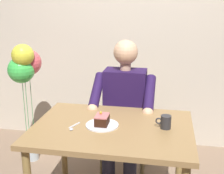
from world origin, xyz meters
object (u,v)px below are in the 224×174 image
(seated_person, at_px, (124,111))
(balloon_display, at_px, (25,71))
(dining_table, at_px, (112,138))
(coffee_cup, at_px, (166,122))
(chair, at_px, (126,120))
(cake_slice, at_px, (102,120))
(dessert_spoon, at_px, (73,127))

(seated_person, height_order, balloon_display, seated_person)
(dining_table, xyz_separation_m, coffee_cup, (-0.36, -0.03, 0.14))
(chair, distance_m, cake_slice, 0.77)
(seated_person, distance_m, dessert_spoon, 0.67)
(dining_table, relative_size, coffee_cup, 10.33)
(coffee_cup, height_order, dessert_spoon, coffee_cup)
(dining_table, xyz_separation_m, balloon_display, (0.97, -0.70, 0.28))
(seated_person, xyz_separation_m, cake_slice, (0.07, 0.54, 0.13))
(dining_table, height_order, dessert_spoon, dessert_spoon)
(cake_slice, height_order, dessert_spoon, cake_slice)
(dining_table, distance_m, balloon_display, 1.23)
(coffee_cup, distance_m, balloon_display, 1.49)
(cake_slice, bearing_deg, seated_person, -97.45)
(dessert_spoon, relative_size, balloon_display, 0.12)
(dining_table, xyz_separation_m, chair, (0.00, -0.71, -0.16))
(balloon_display, bearing_deg, chair, -179.50)
(coffee_cup, relative_size, dessert_spoon, 0.75)
(dessert_spoon, bearing_deg, dining_table, -163.03)
(chair, relative_size, seated_person, 0.72)
(dining_table, xyz_separation_m, cake_slice, (0.07, 0.01, 0.13))
(coffee_cup, bearing_deg, dessert_spoon, 10.23)
(chair, height_order, balloon_display, balloon_display)
(coffee_cup, bearing_deg, chair, -62.05)
(dining_table, relative_size, chair, 1.20)
(chair, bearing_deg, coffee_cup, 117.95)
(dining_table, height_order, chair, chair)
(dining_table, height_order, seated_person, seated_person)
(dining_table, distance_m, dessert_spoon, 0.28)
(cake_slice, xyz_separation_m, coffee_cup, (-0.43, -0.04, 0.00))
(seated_person, xyz_separation_m, dessert_spoon, (0.26, 0.61, 0.09))
(coffee_cup, bearing_deg, seated_person, -54.56)
(cake_slice, distance_m, balloon_display, 1.15)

